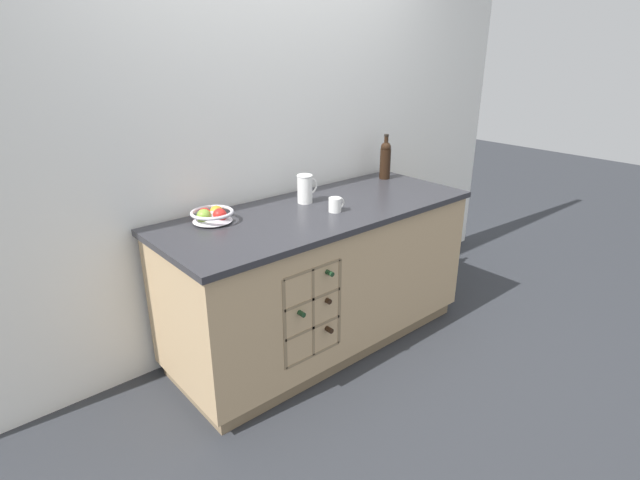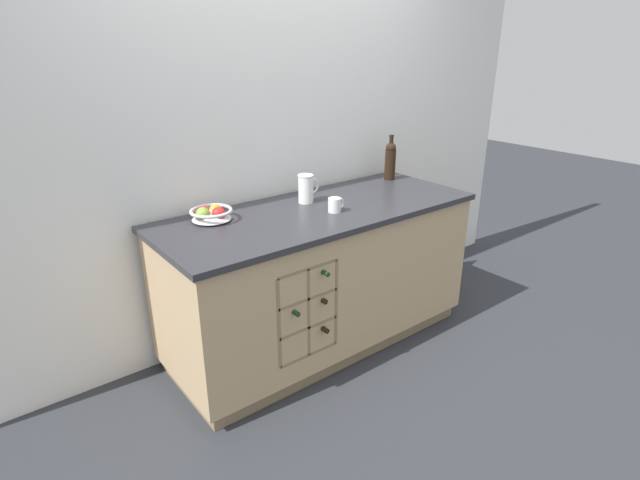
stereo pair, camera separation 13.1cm
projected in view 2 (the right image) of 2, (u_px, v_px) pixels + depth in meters
ground_plane at (320, 340)px, 3.24m from camera, size 14.00×14.00×0.00m
back_wall at (278, 134)px, 3.08m from camera, size 4.40×0.06×2.55m
kitchen_island at (320, 277)px, 3.07m from camera, size 1.94×0.78×0.90m
fruit_bowl at (211, 213)px, 2.70m from camera, size 0.23×0.23×0.08m
white_pitcher at (306, 188)px, 2.99m from camera, size 0.15×0.10×0.17m
ceramic_mug at (335, 205)px, 2.84m from camera, size 0.11×0.07×0.08m
standing_wine_bottle at (390, 160)px, 3.47m from camera, size 0.08×0.08×0.31m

